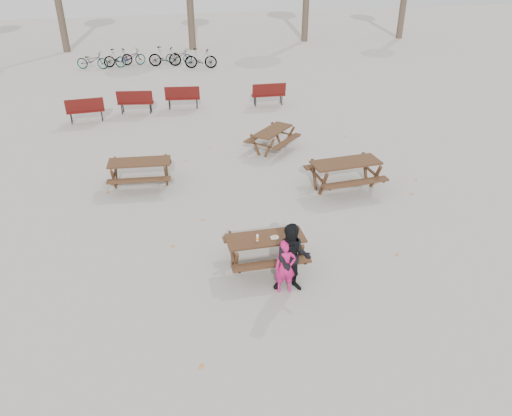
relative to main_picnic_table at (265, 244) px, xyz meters
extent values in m
plane|color=gray|center=(0.00, 0.00, -0.59)|extent=(80.00, 80.00, 0.00)
cube|color=#332012|center=(0.00, 0.00, 0.16)|extent=(1.80, 0.70, 0.05)
cube|color=#332012|center=(0.00, -0.60, -0.14)|extent=(1.80, 0.25, 0.05)
cube|color=#332012|center=(0.00, 0.60, -0.14)|extent=(1.80, 0.25, 0.05)
cylinder|color=#332012|center=(-0.75, -0.30, -0.22)|extent=(0.08, 0.08, 0.73)
cylinder|color=#332012|center=(-0.75, 0.30, -0.22)|extent=(0.08, 0.08, 0.73)
cylinder|color=#332012|center=(0.75, -0.30, -0.22)|extent=(0.08, 0.08, 0.73)
cylinder|color=#332012|center=(0.75, 0.30, -0.22)|extent=(0.08, 0.08, 0.73)
cube|color=silver|center=(0.19, -0.08, 0.21)|extent=(0.18, 0.11, 0.03)
ellipsoid|color=tan|center=(0.19, -0.08, 0.25)|extent=(0.14, 0.06, 0.05)
cylinder|color=silver|center=(-0.21, -0.09, 0.26)|extent=(0.06, 0.06, 0.15)
cylinder|color=orange|center=(-0.21, -0.09, 0.25)|extent=(0.07, 0.07, 0.05)
cylinder|color=white|center=(-0.21, -0.09, 0.35)|extent=(0.03, 0.03, 0.02)
imported|color=#C61867|center=(0.19, -1.01, 0.05)|extent=(0.49, 0.35, 1.27)
imported|color=black|center=(0.35, -1.00, 0.23)|extent=(0.92, 0.79, 1.63)
imported|color=black|center=(-5.09, 20.49, -0.12)|extent=(1.87, 1.07, 0.93)
imported|color=black|center=(-3.67, 20.75, -0.08)|extent=(1.74, 0.95, 1.01)
imported|color=black|center=(-3.00, 20.71, -0.11)|extent=(1.91, 1.25, 0.95)
imported|color=black|center=(-1.05, 20.21, -0.03)|extent=(1.91, 0.77, 1.11)
imported|color=black|center=(-0.20, 20.79, -0.18)|extent=(1.66, 1.04, 0.82)
imported|color=black|center=(0.90, 19.28, -0.04)|extent=(1.88, 0.89, 1.09)
cylinder|color=#382B21|center=(1.00, 24.50, 2.39)|extent=(0.44, 0.44, 5.95)
camera|label=1|loc=(-2.33, -9.36, 6.39)|focal=35.00mm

